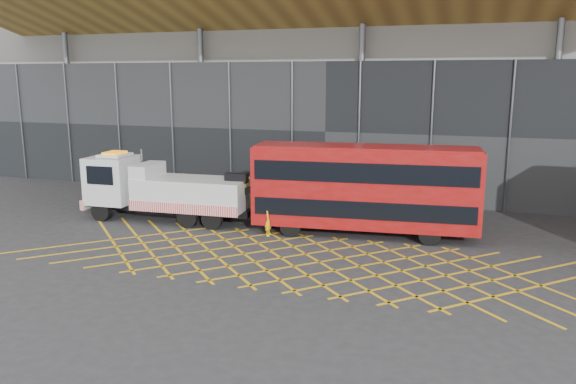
% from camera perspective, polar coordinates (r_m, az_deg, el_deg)
% --- Properties ---
extents(ground_plane, '(120.00, 120.00, 0.00)m').
position_cam_1_polar(ground_plane, '(23.87, -8.04, -5.88)').
color(ground_plane, '#28282A').
extents(road_markings, '(24.76, 7.16, 0.01)m').
position_cam_1_polar(road_markings, '(22.43, 1.21, -6.90)').
color(road_markings, gold).
rests_on(road_markings, ground_plane).
extents(construction_building, '(55.00, 23.97, 18.00)m').
position_cam_1_polar(construction_building, '(39.64, 6.49, 14.23)').
color(construction_building, gray).
rests_on(construction_building, ground_plane).
extents(recovery_truck, '(9.96, 2.79, 3.46)m').
position_cam_1_polar(recovery_truck, '(28.85, -12.76, 0.28)').
color(recovery_truck, black).
rests_on(recovery_truck, ground_plane).
extents(bus_towed, '(10.29, 3.40, 4.11)m').
position_cam_1_polar(bus_towed, '(25.60, 7.76, 0.60)').
color(bus_towed, maroon).
rests_on(bus_towed, ground_plane).
extents(worker, '(0.40, 0.57, 1.49)m').
position_cam_1_polar(worker, '(25.62, -1.97, -2.82)').
color(worker, yellow).
rests_on(worker, ground_plane).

